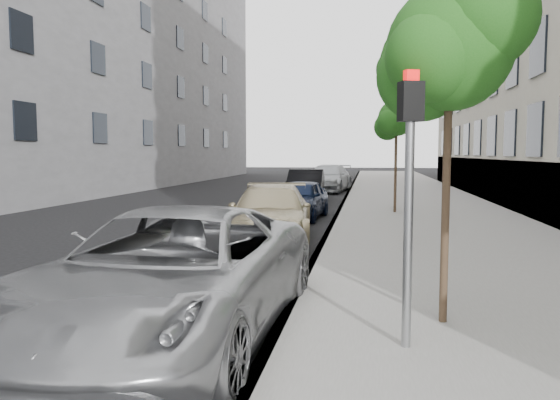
% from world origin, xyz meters
% --- Properties ---
extents(ground, '(160.00, 160.00, 0.00)m').
position_xyz_m(ground, '(0.00, 0.00, 0.00)').
color(ground, black).
rests_on(ground, ground).
extents(sidewalk, '(6.40, 72.00, 0.14)m').
position_xyz_m(sidewalk, '(4.30, 24.00, 0.07)').
color(sidewalk, gray).
rests_on(sidewalk, ground).
extents(curb, '(0.15, 72.00, 0.14)m').
position_xyz_m(curb, '(1.18, 24.00, 0.07)').
color(curb, '#9E9B93').
rests_on(curb, ground).
extents(tree_near, '(1.84, 1.64, 4.32)m').
position_xyz_m(tree_near, '(3.23, 1.50, 3.55)').
color(tree_near, '#38281C').
rests_on(tree_near, sidewalk).
extents(tree_mid, '(1.71, 1.51, 5.30)m').
position_xyz_m(tree_mid, '(3.23, 8.00, 4.59)').
color(tree_mid, '#38281C').
rests_on(tree_mid, sidewalk).
extents(tree_far, '(1.66, 1.46, 4.19)m').
position_xyz_m(tree_far, '(3.23, 14.50, 3.51)').
color(tree_far, '#38281C').
rests_on(tree_far, sidewalk).
extents(signal_pole, '(0.29, 0.25, 3.00)m').
position_xyz_m(signal_pole, '(2.68, 0.50, 2.03)').
color(signal_pole, '#939699').
rests_on(signal_pole, sidewalk).
extents(minivan, '(2.88, 5.81, 1.58)m').
position_xyz_m(minivan, '(-0.10, 0.78, 0.79)').
color(minivan, '#9FA0A3').
rests_on(minivan, ground).
extents(suv, '(2.53, 5.16, 1.45)m').
position_xyz_m(suv, '(-0.19, 8.06, 0.72)').
color(suv, tan).
rests_on(suv, ground).
extents(sedan_blue, '(1.94, 4.11, 1.36)m').
position_xyz_m(sedan_blue, '(-0.10, 13.15, 0.68)').
color(sedan_blue, '#101A36').
rests_on(sedan_blue, ground).
extents(sedan_black, '(1.79, 4.62, 1.50)m').
position_xyz_m(sedan_black, '(-0.64, 19.79, 0.75)').
color(sedan_black, black).
rests_on(sedan_black, ground).
extents(sedan_rear, '(2.86, 5.66, 1.58)m').
position_xyz_m(sedan_rear, '(-0.10, 26.44, 0.79)').
color(sedan_rear, '#ABAFB3').
rests_on(sedan_rear, ground).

